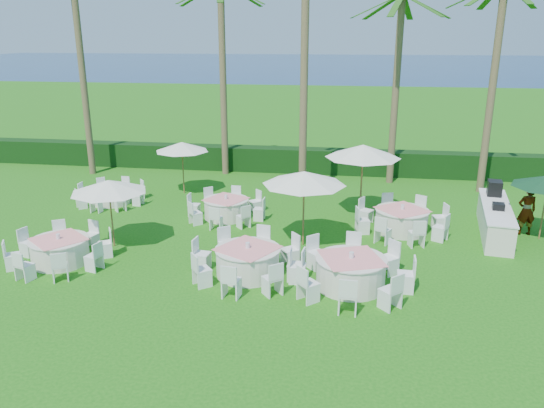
{
  "coord_description": "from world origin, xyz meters",
  "views": [
    {
      "loc": [
        3.47,
        -14.04,
        6.66
      ],
      "look_at": [
        0.99,
        2.47,
        1.3
      ],
      "focal_mm": 35.0,
      "sensor_mm": 36.0,
      "label": 1
    }
  ],
  "objects": [
    {
      "name": "ground",
      "position": [
        0.0,
        0.0,
        0.0
      ],
      "size": [
        120.0,
        120.0,
        0.0
      ],
      "primitive_type": "plane",
      "color": "#165F10",
      "rests_on": "ground"
    },
    {
      "name": "hedge",
      "position": [
        0.0,
        12.0,
        0.6
      ],
      "size": [
        34.0,
        1.0,
        1.2
      ],
      "primitive_type": "cube",
      "color": "black",
      "rests_on": "ground"
    },
    {
      "name": "ocean",
      "position": [
        0.0,
        102.0,
        0.0
      ],
      "size": [
        260.0,
        260.0,
        0.0
      ],
      "primitive_type": "plane",
      "color": "#07244A",
      "rests_on": "ground"
    },
    {
      "name": "banquet_table_a",
      "position": [
        -5.12,
        -0.27,
        0.41
      ],
      "size": [
        3.04,
        3.04,
        0.93
      ],
      "color": "silver",
      "rests_on": "ground"
    },
    {
      "name": "banquet_table_b",
      "position": [
        0.7,
        -0.26,
        0.44
      ],
      "size": [
        3.32,
        3.32,
        1.0
      ],
      "color": "silver",
      "rests_on": "ground"
    },
    {
      "name": "banquet_table_c",
      "position": [
        3.64,
        -0.59,
        0.45
      ],
      "size": [
        3.42,
        3.42,
        1.03
      ],
      "color": "silver",
      "rests_on": "ground"
    },
    {
      "name": "banquet_table_d",
      "position": [
        -6.19,
        5.6,
        0.37
      ],
      "size": [
        2.76,
        2.76,
        0.85
      ],
      "color": "silver",
      "rests_on": "ground"
    },
    {
      "name": "banquet_table_e",
      "position": [
        -1.07,
        4.53,
        0.39
      ],
      "size": [
        2.98,
        2.98,
        0.91
      ],
      "color": "silver",
      "rests_on": "ground"
    },
    {
      "name": "banquet_table_f",
      "position": [
        5.38,
        4.02,
        0.43
      ],
      "size": [
        3.26,
        3.26,
        0.99
      ],
      "color": "silver",
      "rests_on": "ground"
    },
    {
      "name": "umbrella_a",
      "position": [
        -4.08,
        1.21,
        2.06
      ],
      "size": [
        2.43,
        2.43,
        2.25
      ],
      "color": "brown",
      "rests_on": "ground"
    },
    {
      "name": "umbrella_b",
      "position": [
        2.06,
        2.26,
        2.29
      ],
      "size": [
        2.71,
        2.71,
        2.51
      ],
      "color": "brown",
      "rests_on": "ground"
    },
    {
      "name": "umbrella_c",
      "position": [
        -3.66,
        7.46,
        2.07
      ],
      "size": [
        2.29,
        2.29,
        2.27
      ],
      "color": "brown",
      "rests_on": "ground"
    },
    {
      "name": "umbrella_d",
      "position": [
        3.94,
        5.38,
        2.56
      ],
      "size": [
        2.8,
        2.8,
        2.8
      ],
      "color": "brown",
      "rests_on": "ground"
    },
    {
      "name": "buffet_table",
      "position": [
        8.58,
        4.34,
        0.55
      ],
      "size": [
        1.57,
        4.49,
        1.56
      ],
      "color": "silver",
      "rests_on": "ground"
    },
    {
      "name": "staff_person",
      "position": [
        9.58,
        4.35,
        0.87
      ],
      "size": [
        0.69,
        0.51,
        1.75
      ],
      "primitive_type": "imported",
      "rotation": [
        0.0,
        0.0,
        3.29
      ],
      "color": "gray",
      "rests_on": "ground"
    },
    {
      "name": "palm_a",
      "position": [
        -9.26,
        10.14,
        5.4
      ],
      "size": [
        4.4,
        4.02,
        9.86
      ],
      "color": "brown",
      "rests_on": "ground"
    },
    {
      "name": "palm_b",
      "position": [
        -2.66,
        11.11,
        4.91
      ],
      "size": [
        4.28,
        4.35,
        8.92
      ],
      "color": "brown",
      "rests_on": "ground"
    },
    {
      "name": "palm_c",
      "position": [
        1.49,
        7.95,
        5.91
      ],
      "size": [
        4.41,
        4.04,
        10.87
      ],
      "color": "brown",
      "rests_on": "ground"
    },
    {
      "name": "palm_d",
      "position": [
        5.37,
        10.65,
        4.6
      ],
      "size": [
        4.33,
        4.31,
        8.31
      ],
      "color": "brown",
      "rests_on": "ground"
    },
    {
      "name": "palm_e",
      "position": [
        9.24,
        9.66,
        4.8
      ],
      "size": [
        4.26,
        4.36,
        8.68
      ],
      "color": "brown",
      "rests_on": "ground"
    }
  ]
}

